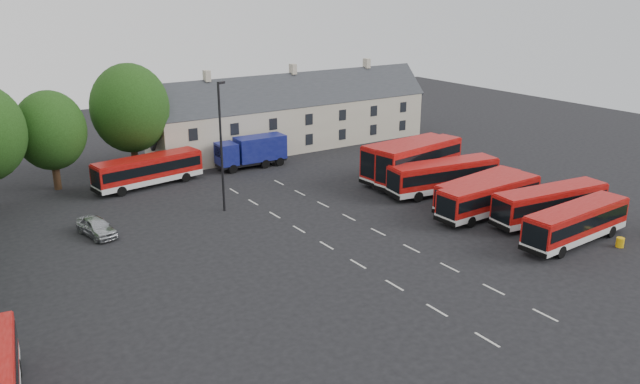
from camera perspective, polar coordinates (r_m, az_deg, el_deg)
The scene contains 15 objects.
ground at distance 45.99m, azimuth 2.00°, elevation -5.72°, with size 140.00×140.00×0.00m, color black.
lane_markings at distance 48.83m, azimuth 3.04°, elevation -4.26°, with size 5.15×33.80×0.01m.
terrace_houses at distance 76.29m, azimuth -2.43°, elevation 6.98°, with size 35.70×7.13×10.06m.
bus_row_a at distance 51.19m, azimuth 22.40°, elevation -2.47°, with size 10.58×2.97×2.96m.
bus_row_b at distance 54.85m, azimuth 20.31°, elevation -0.85°, with size 10.87×3.66×3.01m.
bus_row_c at distance 54.95m, azimuth 15.22°, elevation -0.34°, with size 10.55×2.73×2.97m.
bus_row_d at distance 56.81m, azimuth 14.31°, elevation 0.24°, with size 10.09×3.55×2.79m.
bus_row_e at distance 59.93m, azimuth 11.22°, elevation 1.59°, with size 11.35×4.06×3.14m.
bus_dd_south at distance 62.09m, azimuth 9.07°, elevation 2.79°, with size 10.54×3.86×4.23m.
bus_dd_north at distance 63.56m, azimuth 7.73°, elevation 3.13°, with size 10.06×2.92×4.07m.
bus_north at distance 63.24m, azimuth -15.43°, elevation 2.08°, with size 10.92×3.97×3.02m.
box_truck at distance 67.98m, azimuth -6.22°, elevation 3.79°, with size 7.70×2.62×3.34m.
silver_car at distance 52.10m, azimuth -19.75°, elevation -3.01°, with size 1.77×4.41×1.50m, color #B0B3B8.
grit_bin at distance 52.25m, azimuth 25.74°, elevation -4.17°, with size 0.59×0.59×0.73m, color #EBB20D.
lamppost at distance 53.69m, azimuth -9.01°, elevation 4.36°, with size 0.78×0.47×11.26m.
Camera 1 is at (-24.45, -34.23, 18.59)m, focal length 35.00 mm.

